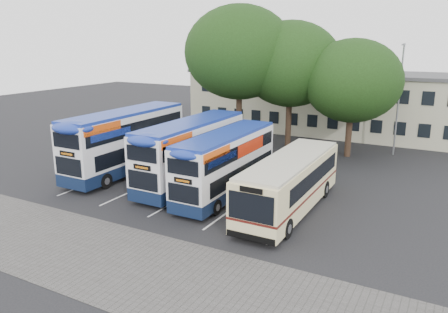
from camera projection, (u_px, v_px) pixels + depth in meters
ground at (212, 228)px, 22.37m from camera, size 120.00×120.00×0.00m
paving_strip at (115, 260)px, 19.04m from camera, size 40.00×6.00×0.01m
bay_lines at (201, 188)px, 28.34m from camera, size 14.12×11.00×0.01m
depot_building at (344, 102)px, 44.48m from camera, size 32.40×8.40×6.20m
lamp_post at (399, 94)px, 35.26m from camera, size 0.25×1.05×9.06m
tree_left at (239, 53)px, 36.98m from camera, size 9.35×9.35×12.26m
tree_mid at (291, 64)px, 36.86m from camera, size 8.49×8.49×10.95m
tree_right at (353, 81)px, 34.51m from camera, size 7.77×7.77×9.49m
bus_dd_left at (126, 139)px, 31.17m from camera, size 2.61×10.76×4.48m
bus_dd_mid at (192, 150)px, 28.59m from camera, size 2.48×10.21×4.26m
bus_dd_right at (226, 161)px, 26.57m from camera, size 2.29×9.45×3.94m
bus_single at (290, 180)px, 24.29m from camera, size 2.62×10.29×3.07m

